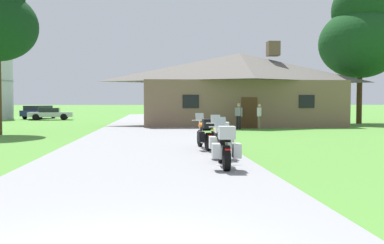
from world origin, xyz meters
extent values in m
plane|color=#4C8433|center=(0.00, 20.00, 0.00)|extent=(500.00, 500.00, 0.00)
cube|color=gray|center=(0.00, 18.00, 0.03)|extent=(6.40, 80.00, 0.06)
cylinder|color=black|center=(2.21, 7.94, 0.38)|extent=(0.14, 0.64, 0.64)
cylinder|color=black|center=(2.15, 6.50, 0.38)|extent=(0.18, 0.65, 0.64)
cube|color=silver|center=(2.18, 7.20, 0.44)|extent=(0.28, 0.57, 0.30)
ellipsoid|color=black|center=(2.19, 7.46, 0.89)|extent=(0.32, 0.53, 0.26)
cube|color=black|center=(2.17, 7.00, 0.80)|extent=(0.30, 0.53, 0.10)
cylinder|color=silver|center=(2.21, 7.90, 1.08)|extent=(0.66, 0.06, 0.03)
cylinder|color=silver|center=(2.21, 7.94, 0.74)|extent=(0.07, 0.24, 0.73)
cube|color=#B2BCC6|center=(2.21, 8.00, 1.22)|extent=(0.32, 0.12, 0.27)
sphere|color=silver|center=(2.21, 7.90, 0.94)|extent=(0.11, 0.11, 0.11)
cube|color=#B7B7BC|center=(2.15, 6.45, 1.02)|extent=(0.41, 0.38, 0.32)
cube|color=red|center=(2.14, 6.28, 0.60)|extent=(0.14, 0.04, 0.06)
cylinder|color=silver|center=(2.30, 6.82, 0.28)|extent=(0.09, 0.55, 0.07)
cube|color=#B7B7BC|center=(1.89, 6.56, 0.56)|extent=(0.22, 0.41, 0.36)
cube|color=#B7B7BC|center=(2.41, 6.54, 0.56)|extent=(0.22, 0.41, 0.36)
cylinder|color=black|center=(2.38, 10.16, 0.38)|extent=(0.12, 0.64, 0.64)
cylinder|color=black|center=(2.36, 8.72, 0.38)|extent=(0.16, 0.64, 0.64)
cube|color=silver|center=(2.37, 9.42, 0.44)|extent=(0.27, 0.56, 0.30)
ellipsoid|color=gold|center=(2.37, 9.68, 0.89)|extent=(0.31, 0.52, 0.26)
cube|color=black|center=(2.37, 9.22, 0.80)|extent=(0.29, 0.52, 0.10)
cylinder|color=silver|center=(2.38, 10.12, 1.08)|extent=(0.66, 0.04, 0.03)
cylinder|color=silver|center=(2.38, 10.16, 0.74)|extent=(0.06, 0.24, 0.73)
cube|color=#B2BCC6|center=(2.38, 10.22, 1.22)|extent=(0.32, 0.11, 0.27)
sphere|color=silver|center=(2.38, 10.12, 0.94)|extent=(0.11, 0.11, 0.11)
cube|color=silver|center=(2.36, 8.67, 1.02)|extent=(0.40, 0.37, 0.32)
cube|color=red|center=(2.36, 8.50, 0.60)|extent=(0.14, 0.03, 0.06)
cylinder|color=silver|center=(2.50, 9.04, 0.28)|extent=(0.08, 0.55, 0.07)
cube|color=silver|center=(2.10, 8.77, 0.56)|extent=(0.21, 0.40, 0.36)
cube|color=silver|center=(2.62, 8.77, 0.56)|extent=(0.21, 0.40, 0.36)
cylinder|color=black|center=(2.09, 12.48, 0.38)|extent=(0.18, 0.65, 0.64)
cylinder|color=black|center=(2.24, 11.05, 0.38)|extent=(0.22, 0.65, 0.64)
cube|color=silver|center=(2.17, 11.74, 0.44)|extent=(0.32, 0.58, 0.30)
ellipsoid|color=orange|center=(2.14, 12.00, 0.89)|extent=(0.35, 0.55, 0.26)
cube|color=black|center=(2.19, 11.55, 0.80)|extent=(0.33, 0.55, 0.10)
cylinder|color=silver|center=(2.09, 12.44, 1.08)|extent=(0.66, 0.10, 0.03)
cylinder|color=silver|center=(2.09, 12.48, 0.74)|extent=(0.09, 0.24, 0.73)
cube|color=#B2BCC6|center=(2.08, 12.54, 1.22)|extent=(0.33, 0.14, 0.27)
sphere|color=silver|center=(2.09, 12.44, 0.94)|extent=(0.11, 0.11, 0.11)
cube|color=black|center=(2.25, 11.00, 1.02)|extent=(0.44, 0.40, 0.32)
cube|color=red|center=(2.26, 10.83, 0.60)|extent=(0.14, 0.04, 0.06)
cylinder|color=silver|center=(2.35, 11.38, 0.28)|extent=(0.13, 0.55, 0.07)
cube|color=black|center=(1.98, 11.07, 0.56)|extent=(0.24, 0.42, 0.36)
cube|color=black|center=(2.49, 11.13, 0.56)|extent=(0.24, 0.42, 0.36)
cube|color=brown|center=(6.76, 28.71, 1.65)|extent=(14.31, 7.00, 3.31)
pyramid|color=#5B5651|center=(6.76, 28.71, 4.40)|extent=(15.17, 7.42, 2.18)
cube|color=brown|center=(9.33, 28.71, 5.84)|extent=(0.90, 0.90, 1.10)
cube|color=#472D19|center=(6.76, 25.18, 1.05)|extent=(1.10, 0.08, 2.10)
cube|color=black|center=(2.75, 25.18, 1.82)|extent=(1.10, 0.06, 0.90)
cube|color=black|center=(10.77, 25.18, 1.82)|extent=(1.10, 0.06, 0.90)
cylinder|color=black|center=(5.88, 24.03, 0.43)|extent=(0.14, 0.14, 0.86)
cylinder|color=black|center=(5.74, 24.15, 0.43)|extent=(0.14, 0.14, 0.86)
cube|color=gray|center=(5.81, 24.09, 1.14)|extent=(0.42, 0.40, 0.56)
cylinder|color=gray|center=(5.99, 23.94, 1.12)|extent=(0.09, 0.09, 0.58)
cylinder|color=gray|center=(5.63, 24.24, 1.12)|extent=(0.09, 0.09, 0.58)
sphere|color=tan|center=(5.81, 24.09, 1.56)|extent=(0.21, 0.21, 0.21)
cylinder|color=#B2AD99|center=(5.81, 24.09, 1.66)|extent=(0.22, 0.22, 0.05)
cylinder|color=#75664C|center=(7.11, 23.87, 0.43)|extent=(0.14, 0.14, 0.86)
cylinder|color=#75664C|center=(7.19, 24.03, 0.43)|extent=(0.14, 0.14, 0.86)
cube|color=silver|center=(7.15, 23.95, 1.14)|extent=(0.35, 0.42, 0.56)
cylinder|color=silver|center=(7.05, 23.74, 1.12)|extent=(0.09, 0.09, 0.58)
cylinder|color=silver|center=(7.25, 24.16, 1.12)|extent=(0.09, 0.09, 0.58)
sphere|color=tan|center=(7.15, 23.95, 1.56)|extent=(0.21, 0.21, 0.21)
cylinder|color=#422D19|center=(17.14, 30.67, 2.38)|extent=(0.44, 0.44, 4.76)
ellipsoid|color=#143D19|center=(17.14, 30.67, 6.59)|extent=(6.68, 6.68, 5.68)
ellipsoid|color=#123716|center=(17.14, 30.67, 9.26)|extent=(4.67, 4.67, 5.01)
cube|color=navy|center=(-11.93, 43.48, 0.62)|extent=(2.92, 4.91, 0.60)
cube|color=black|center=(-11.98, 43.29, 1.16)|extent=(2.37, 3.52, 0.48)
cylinder|color=black|center=(-12.40, 45.07, 0.32)|extent=(0.37, 0.67, 0.64)
cylinder|color=black|center=(-10.76, 44.65, 0.32)|extent=(0.37, 0.67, 0.64)
cylinder|color=black|center=(-13.11, 42.31, 0.32)|extent=(0.37, 0.67, 0.64)
cylinder|color=black|center=(-11.47, 41.89, 0.32)|extent=(0.37, 0.67, 0.64)
cube|color=#ADAFB7|center=(-10.01, 40.28, 0.55)|extent=(4.39, 2.34, 0.46)
cube|color=black|center=(-10.10, 40.27, 0.99)|extent=(2.07, 1.84, 0.42)
cylinder|color=black|center=(-11.19, 39.28, 0.32)|extent=(0.66, 0.30, 0.64)
cylinder|color=black|center=(-11.40, 40.96, 0.32)|extent=(0.66, 0.30, 0.64)
cylinder|color=black|center=(-8.61, 39.60, 0.32)|extent=(0.66, 0.30, 0.64)
cylinder|color=black|center=(-8.82, 41.28, 0.32)|extent=(0.66, 0.30, 0.64)
camera|label=1|loc=(0.38, -4.34, 1.78)|focal=41.14mm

